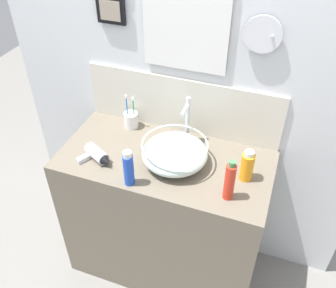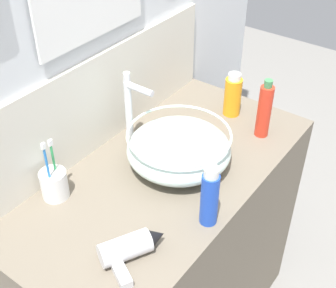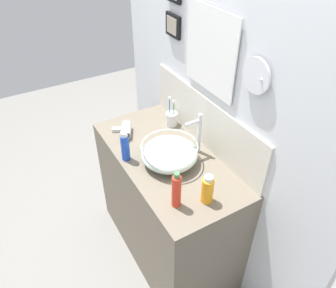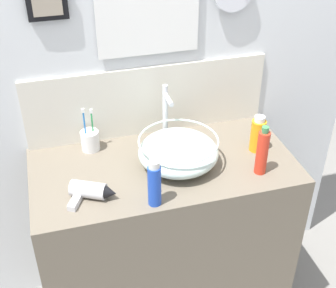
{
  "view_description": "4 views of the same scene",
  "coord_description": "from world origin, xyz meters",
  "views": [
    {
      "loc": [
        0.5,
        -1.33,
        2.13
      ],
      "look_at": [
        0.02,
        0.0,
        0.98
      ],
      "focal_mm": 40.0,
      "sensor_mm": 36.0,
      "label": 1
    },
    {
      "loc": [
        -0.88,
        -0.66,
        1.84
      ],
      "look_at": [
        0.02,
        0.0,
        0.98
      ],
      "focal_mm": 50.0,
      "sensor_mm": 36.0,
      "label": 2
    },
    {
      "loc": [
        1.3,
        -0.74,
        2.13
      ],
      "look_at": [
        0.02,
        0.0,
        0.98
      ],
      "focal_mm": 35.0,
      "sensor_mm": 36.0,
      "label": 3
    },
    {
      "loc": [
        -0.4,
        -1.49,
        2.03
      ],
      "look_at": [
        0.02,
        0.0,
        0.98
      ],
      "focal_mm": 50.0,
      "sensor_mm": 36.0,
      "label": 4
    }
  ],
  "objects": [
    {
      "name": "ground_plane",
      "position": [
        0.0,
        0.0,
        0.0
      ],
      "size": [
        6.0,
        6.0,
        0.0
      ],
      "primitive_type": "plane",
      "color": "gray"
    },
    {
      "name": "vanity_counter",
      "position": [
        0.0,
        0.0,
        0.44
      ],
      "size": [
        1.08,
        0.53,
        0.88
      ],
      "primitive_type": "cube",
      "color": "#6B6051",
      "rests_on": "ground"
    },
    {
      "name": "back_panel",
      "position": [
        -0.0,
        0.3,
        1.25
      ],
      "size": [
        1.97,
        0.1,
        2.5
      ],
      "color": "silver",
      "rests_on": "ground"
    },
    {
      "name": "glass_bowl_sink",
      "position": [
        0.06,
        -0.01,
        0.94
      ],
      "size": [
        0.33,
        0.33,
        0.12
      ],
      "color": "silver",
      "rests_on": "vanity_counter"
    },
    {
      "name": "faucet",
      "position": [
        0.06,
        0.18,
        1.03
      ],
      "size": [
        0.02,
        0.11,
        0.26
      ],
      "color": "silver",
      "rests_on": "vanity_counter"
    },
    {
      "name": "hair_drier",
      "position": [
        -0.31,
        -0.12,
        0.91
      ],
      "size": [
        0.2,
        0.13,
        0.06
      ],
      "color": "silver",
      "rests_on": "vanity_counter"
    },
    {
      "name": "toothbrush_cup",
      "position": [
        -0.27,
        0.19,
        0.93
      ],
      "size": [
        0.08,
        0.08,
        0.21
      ],
      "color": "white",
      "rests_on": "vanity_counter"
    },
    {
      "name": "soap_dispenser",
      "position": [
        -0.09,
        -0.22,
        0.97
      ],
      "size": [
        0.05,
        0.05,
        0.19
      ],
      "color": "blue",
      "rests_on": "vanity_counter"
    },
    {
      "name": "lotion_bottle",
      "position": [
        0.41,
        0.0,
        0.96
      ],
      "size": [
        0.06,
        0.06,
        0.16
      ],
      "color": "orange",
      "rests_on": "vanity_counter"
    },
    {
      "name": "spray_bottle",
      "position": [
        0.36,
        -0.15,
        0.98
      ],
      "size": [
        0.05,
        0.05,
        0.21
      ],
      "color": "red",
      "rests_on": "vanity_counter"
    }
  ]
}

